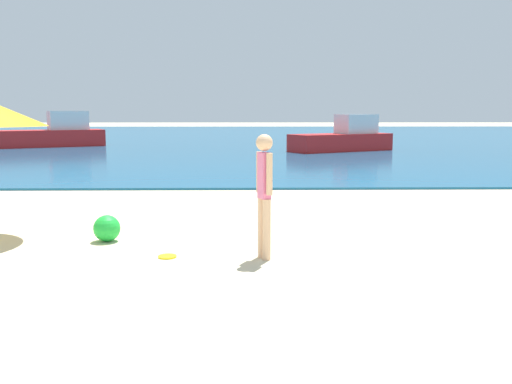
{
  "coord_description": "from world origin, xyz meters",
  "views": [
    {
      "loc": [
        -0.11,
        -3.41,
        1.93
      ],
      "look_at": [
        0.04,
        4.77,
        0.75
      ],
      "focal_mm": 39.04,
      "sensor_mm": 36.0,
      "label": 1
    }
  ],
  "objects_px": {
    "frisbee": "(167,257)",
    "beach_ball": "(107,228)",
    "boat_near": "(344,138)",
    "boat_far": "(54,134)",
    "person_standing": "(264,189)"
  },
  "relations": [
    {
      "from": "person_standing",
      "to": "beach_ball",
      "type": "xyz_separation_m",
      "value": [
        -2.33,
        1.03,
        -0.74
      ]
    },
    {
      "from": "person_standing",
      "to": "beach_ball",
      "type": "bearing_deg",
      "value": 41.84
    },
    {
      "from": "boat_far",
      "to": "beach_ball",
      "type": "distance_m",
      "value": 24.01
    },
    {
      "from": "boat_far",
      "to": "beach_ball",
      "type": "relative_size",
      "value": 14.63
    },
    {
      "from": "boat_near",
      "to": "beach_ball",
      "type": "xyz_separation_m",
      "value": [
        -6.87,
        -18.79,
        -0.47
      ]
    },
    {
      "from": "frisbee",
      "to": "boat_far",
      "type": "xyz_separation_m",
      "value": [
        -9.45,
        23.43,
        0.71
      ]
    },
    {
      "from": "frisbee",
      "to": "beach_ball",
      "type": "distance_m",
      "value": 1.42
    },
    {
      "from": "person_standing",
      "to": "frisbee",
      "type": "relative_size",
      "value": 6.74
    },
    {
      "from": "boat_near",
      "to": "boat_far",
      "type": "distance_m",
      "value": 15.72
    },
    {
      "from": "frisbee",
      "to": "beach_ball",
      "type": "bearing_deg",
      "value": 137.26
    },
    {
      "from": "beach_ball",
      "to": "frisbee",
      "type": "bearing_deg",
      "value": -42.74
    },
    {
      "from": "beach_ball",
      "to": "person_standing",
      "type": "bearing_deg",
      "value": -23.92
    },
    {
      "from": "boat_near",
      "to": "boat_far",
      "type": "xyz_separation_m",
      "value": [
        -15.28,
        3.68,
        0.06
      ]
    },
    {
      "from": "beach_ball",
      "to": "boat_near",
      "type": "bearing_deg",
      "value": 69.92
    },
    {
      "from": "person_standing",
      "to": "beach_ball",
      "type": "relative_size",
      "value": 4.13
    }
  ]
}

